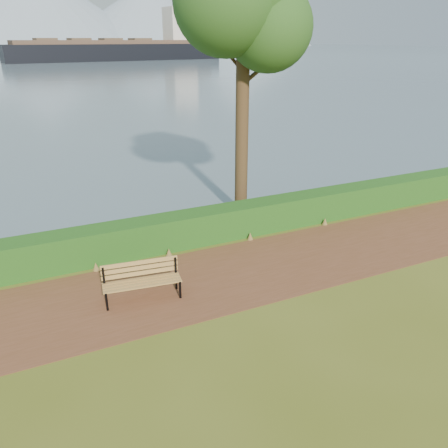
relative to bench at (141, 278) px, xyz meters
name	(u,v)px	position (x,y,z in m)	size (l,w,h in m)	color
ground	(233,280)	(2.38, -0.18, -0.54)	(140.00, 140.00, 0.00)	#4F5919
path	(228,275)	(2.38, 0.12, -0.53)	(40.00, 3.40, 0.01)	brown
hedge	(197,227)	(2.38, 2.42, -0.04)	(32.00, 0.85, 1.00)	#1C4A15
water	(18,51)	(2.38, 259.82, -0.53)	(700.00, 510.00, 0.00)	#425B6B
bench	(141,278)	(0.00, 0.00, 0.00)	(1.92, 0.77, 0.94)	black
cargo_ship	(126,50)	(29.78, 129.60, 2.33)	(64.03, 17.83, 19.21)	black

